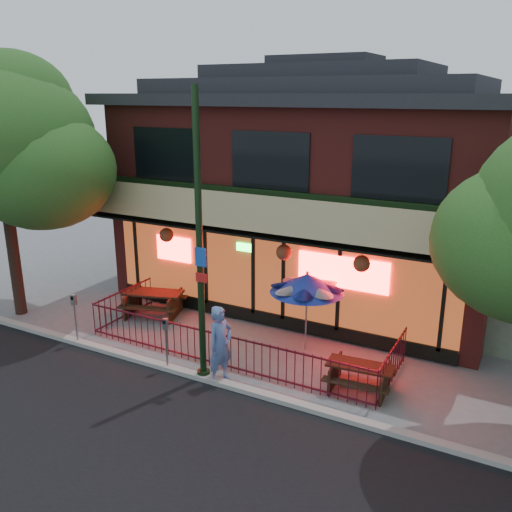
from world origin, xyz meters
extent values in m
plane|color=gray|center=(0.00, 0.00, 0.00)|extent=(80.00, 80.00, 0.00)
cube|color=#999993|center=(0.00, -0.50, 0.06)|extent=(80.00, 0.25, 0.12)
cube|color=maroon|center=(0.00, 7.20, 3.25)|extent=(12.00, 8.00, 6.50)
cube|color=#59230F|center=(0.00, 3.18, 1.65)|extent=(11.00, 0.06, 2.60)
cube|color=#FF0C0C|center=(2.30, 3.10, 2.10)|extent=(2.60, 0.04, 0.90)
cube|color=#FF0C0C|center=(-3.40, 3.10, 2.00)|extent=(1.30, 0.04, 0.80)
cube|color=tan|center=(0.00, 2.70, 3.55)|extent=(12.20, 1.33, 1.26)
cube|color=black|center=(-3.60, 3.18, 5.00)|extent=(2.40, 0.06, 1.60)
cube|color=black|center=(0.00, 3.18, 5.00)|extent=(2.40, 0.06, 1.60)
cube|color=black|center=(3.60, 3.18, 5.00)|extent=(2.40, 0.06, 1.60)
cube|color=black|center=(0.00, 3.15, 0.25)|extent=(11.00, 0.12, 0.40)
cube|color=#FFC672|center=(5.60, 3.02, 2.55)|extent=(0.18, 0.18, 0.32)
cube|color=#450E1A|center=(0.00, 0.20, 0.95)|extent=(8.40, 0.04, 0.04)
cube|color=#450E1A|center=(0.00, 0.20, 0.12)|extent=(8.40, 0.04, 0.04)
cube|color=#450E1A|center=(-4.20, 1.50, 0.95)|extent=(0.04, 2.60, 0.04)
cube|color=#450E1A|center=(4.20, 1.50, 0.95)|extent=(0.04, 2.60, 0.04)
cylinder|color=#450E1A|center=(0.00, 0.20, 0.50)|extent=(0.02, 0.02, 1.00)
cylinder|color=black|center=(0.00, -0.40, 3.50)|extent=(0.16, 0.16, 7.00)
cylinder|color=black|center=(0.00, -0.40, 0.10)|extent=(0.32, 0.32, 0.20)
cube|color=#194CB2|center=(0.12, -0.55, 3.20)|extent=(0.30, 0.02, 0.45)
cube|color=red|center=(0.12, -0.55, 2.70)|extent=(0.30, 0.02, 0.22)
cylinder|color=#311F18|center=(-7.50, 0.30, 2.56)|extent=(0.36, 0.36, 5.12)
ellipsoid|color=#22511B|center=(-7.30, 0.70, 6.56)|extent=(3.64, 3.64, 2.98)
cube|color=#342013|center=(-4.29, 1.98, 0.38)|extent=(0.45, 1.29, 0.76)
cube|color=#342013|center=(-2.91, 2.40, 0.38)|extent=(0.45, 1.29, 0.76)
cube|color=#342013|center=(-3.60, 2.19, 0.76)|extent=(1.99, 1.28, 0.06)
cube|color=#342013|center=(-3.43, 1.65, 0.45)|extent=(1.85, 0.82, 0.05)
cube|color=#342013|center=(-3.77, 2.73, 0.45)|extent=(1.85, 0.82, 0.05)
cube|color=#321D11|center=(3.00, 0.82, 0.32)|extent=(0.15, 1.13, 0.64)
cube|color=#321D11|center=(4.20, 0.92, 0.32)|extent=(0.15, 1.13, 0.64)
cube|color=#321D11|center=(3.60, 0.87, 0.64)|extent=(1.61, 0.78, 0.05)
cube|color=#321D11|center=(3.64, 0.39, 0.38)|extent=(1.57, 0.37, 0.04)
cube|color=#321D11|center=(3.56, 1.34, 0.38)|extent=(1.57, 0.37, 0.04)
cylinder|color=gray|center=(1.62, 2.23, 1.04)|extent=(0.05, 0.05, 2.09)
cone|color=#1C309D|center=(1.62, 2.23, 1.95)|extent=(2.00, 2.00, 0.52)
sphere|color=gray|center=(1.62, 2.23, 2.23)|extent=(0.10, 0.09, 0.09)
imported|color=#536CA7|center=(0.48, -0.35, 0.98)|extent=(0.64, 0.82, 1.97)
cylinder|color=gray|center=(-1.05, -0.48, 0.57)|extent=(0.05, 0.05, 1.14)
cube|color=gray|center=(-1.05, -0.48, 1.26)|extent=(0.15, 0.14, 0.29)
cube|color=black|center=(-1.05, -0.53, 1.32)|extent=(0.08, 0.04, 0.10)
cylinder|color=#96979E|center=(-4.20, -0.48, 0.60)|extent=(0.05, 0.05, 1.20)
cube|color=#96979E|center=(-4.20, -0.48, 1.33)|extent=(0.15, 0.14, 0.30)
cube|color=black|center=(-4.20, -0.54, 1.39)|extent=(0.09, 0.03, 0.11)
camera|label=1|loc=(6.85, -10.42, 6.80)|focal=38.00mm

